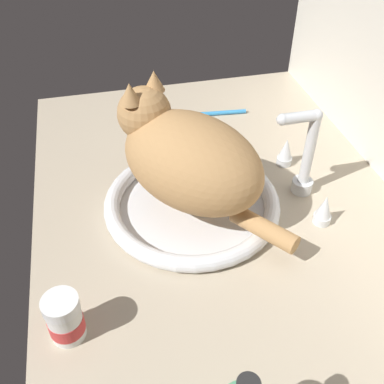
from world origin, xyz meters
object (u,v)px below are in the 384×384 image
Objects in this scene: faucet at (304,163)px; cat at (185,156)px; toothbrush at (205,114)px; sink_basin at (192,203)px; pill_bottle at (65,319)px.

faucet is 22.96cm from cat.
sink_basin is at bearing -18.70° from toothbrush.
faucet is at bearing 90.00° from sink_basin.
sink_basin is 22.15cm from faucet.
faucet reaches higher than sink_basin.
cat is at bearing 136.03° from pill_bottle.
cat is at bearing -93.34° from faucet.
toothbrush is (-52.96, 33.77, -3.09)cm from pill_bottle.
cat is at bearing -21.12° from toothbrush.
cat is 1.78× the size of toothbrush.
pill_bottle is at bearing -43.97° from cat.
faucet is 1.09× the size of toothbrush.
pill_bottle reaches higher than sink_basin.
pill_bottle is (21.72, -44.66, -3.10)cm from faucet.
pill_bottle is 0.41× the size of toothbrush.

